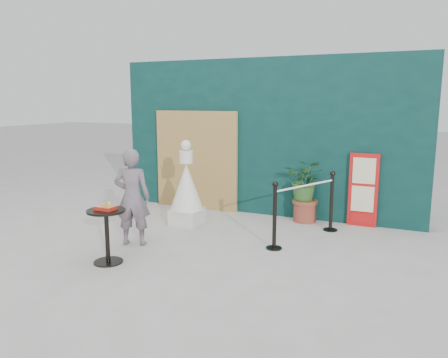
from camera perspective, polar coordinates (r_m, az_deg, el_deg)
ground at (r=6.03m, az=-4.74°, el=-11.28°), size 60.00×60.00×0.00m
back_wall at (r=8.53m, az=5.37°, el=5.44°), size 6.00×0.30×3.00m
bamboo_fence at (r=8.94m, az=-3.66°, el=2.46°), size 1.80×0.08×2.00m
woman at (r=6.81m, az=-11.89°, el=-2.34°), size 0.64×0.53×1.50m
menu_board at (r=8.05m, az=17.72°, el=-1.40°), size 0.50×0.07×1.30m
statue at (r=7.82m, az=-4.91°, el=-1.49°), size 0.59×0.59×1.52m
cafe_table at (r=6.18m, az=-15.07°, el=-6.16°), size 0.52×0.52×0.75m
food_basket at (r=6.11m, az=-15.16°, el=-3.56°), size 0.26×0.19×0.11m
planter at (r=8.10m, az=10.61°, el=-0.88°), size 0.68×0.59×1.16m
stanchion_barrier at (r=7.10m, az=10.52°, el=-3.90°), size 0.84×1.54×1.03m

